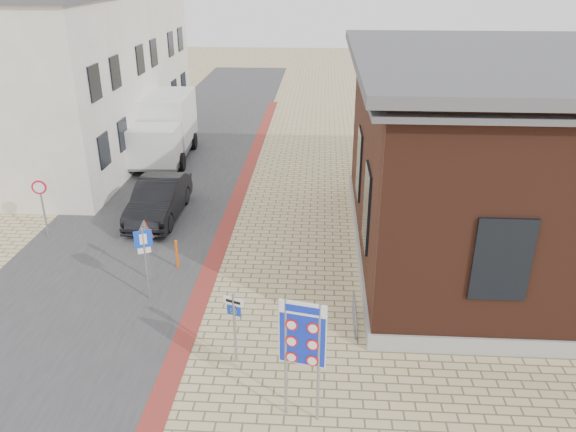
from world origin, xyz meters
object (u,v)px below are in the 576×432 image
(parking_sign, at_px, (145,252))
(bollard, at_px, (177,254))
(essen_sign, at_px, (234,318))
(border_sign, at_px, (302,336))
(sedan, at_px, (159,199))
(box_truck, at_px, (164,127))

(parking_sign, height_order, bollard, parking_sign)
(essen_sign, height_order, parking_sign, parking_sign)
(essen_sign, relative_size, bollard, 1.97)
(border_sign, xyz_separation_m, parking_sign, (-4.79, 4.57, -0.57))
(border_sign, bearing_deg, essen_sign, 146.21)
(border_sign, height_order, bollard, border_sign)
(essen_sign, distance_m, parking_sign, 4.13)
(parking_sign, relative_size, bollard, 2.30)
(sedan, height_order, bollard, sedan)
(border_sign, bearing_deg, box_truck, 125.53)
(border_sign, bearing_deg, sedan, 132.16)
(sedan, height_order, essen_sign, essen_sign)
(sedan, distance_m, parking_sign, 6.20)
(sedan, xyz_separation_m, box_truck, (-1.70, 7.50, 0.87))
(essen_sign, bearing_deg, bollard, 140.33)
(box_truck, bearing_deg, border_sign, -69.37)
(sedan, bearing_deg, box_truck, 102.91)
(parking_sign, xyz_separation_m, bollard, (0.39, 1.93, -1.09))
(box_truck, bearing_deg, sedan, -79.94)
(essen_sign, relative_size, parking_sign, 0.86)
(border_sign, height_order, parking_sign, border_sign)
(sedan, relative_size, border_sign, 1.57)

